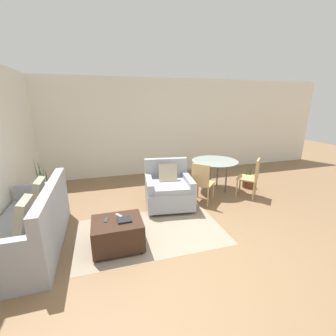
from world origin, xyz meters
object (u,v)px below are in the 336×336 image
Objects in this scene: dining_table at (215,164)px; book_stack at (124,220)px; couch at (33,228)px; ottoman at (118,233)px; tv_remote_primary at (106,220)px; potted_plant at (45,196)px; dining_chair_near_right at (252,175)px; potted_plant_small at (248,181)px; dining_chair_near_left at (202,181)px; armchair at (168,189)px; tv_remote_secondary at (119,215)px.

book_stack is at bearing -144.20° from dining_table.
ottoman is (1.20, -0.37, -0.08)m from couch.
couch is at bearing -160.51° from dining_table.
tv_remote_primary is 2.18m from potted_plant.
dining_chair_near_right is 1.39× the size of potted_plant_small.
potted_plant is 3.31m from dining_chair_near_left.
dining_chair_near_left is at bearing -180.00° from dining_chair_near_right.
armchair is 1.44m from dining_table.
dining_chair_near_left reaches higher than dining_table.
armchair is at bearing -15.78° from potted_plant.
couch reaches higher than dining_table.
potted_plant_small is at bearing 22.79° from tv_remote_secondary.
book_stack is 2.03m from dining_chair_near_left.
armchair is 1.94m from dining_chair_near_right.
dining_chair_near_right is at bearing -3.47° from armchair.
tv_remote_primary is 3.06m from dining_table.
potted_plant_small reaches higher than tv_remote_primary.
ottoman is 2.99m from dining_table.
tv_remote_secondary is at bearing 25.15° from tv_remote_primary.
ottoman is 0.26m from tv_remote_primary.
book_stack is 0.23× the size of dining_chair_near_left.
couch is at bearing -167.42° from dining_chair_near_left.
couch is at bearing -161.25° from armchair.
ottoman is 2.13m from dining_chair_near_left.
armchair is 0.96× the size of dining_table.
tv_remote_secondary is 3.64m from potted_plant_small.
tv_remote_secondary is 2.00m from dining_chair_near_left.
ottoman is 2.31m from potted_plant.
tv_remote_primary and tv_remote_secondary have the same top height.
dining_chair_near_left is at bearing 26.43° from tv_remote_secondary.
potted_plant_small is at bearing -6.31° from dining_table.
dining_table is 1.07m from potted_plant_small.
tv_remote_primary is (1.05, -0.30, 0.13)m from couch.
dining_chair_near_left reaches higher than book_stack.
couch is 2.16× the size of dining_chair_near_right.
potted_plant_small is (0.93, -0.10, -0.51)m from dining_table.
couch is 4.33m from dining_chair_near_right.
tv_remote_secondary is at bearing -9.75° from couch.
tv_remote_primary is at bearing -153.69° from dining_chair_near_left.
couch is at bearing -165.45° from potted_plant_small.
potted_plant reaches higher than dining_chair_near_left.
potted_plant is 4.75m from potted_plant_small.
potted_plant is at bearing 176.28° from potted_plant_small.
potted_plant is at bearing 95.68° from couch.
book_stack is 1.45× the size of tv_remote_primary.
dining_table is at bearing 35.80° from book_stack.
couch is 1.26m from ottoman.
tv_remote_primary is (-1.29, -1.10, 0.09)m from armchair.
tv_remote_primary is 3.36m from dining_chair_near_right.
dining_chair_near_left is at bearing 31.87° from book_stack.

